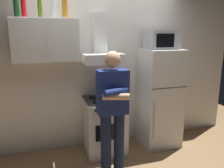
% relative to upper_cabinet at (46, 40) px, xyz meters
% --- Properties ---
extents(ground_plane, '(7.00, 7.00, 0.00)m').
position_rel_upper_cabinet_xyz_m(ground_plane, '(0.85, -0.37, -1.75)').
color(ground_plane, olive).
extents(back_wall_tiled, '(4.80, 0.10, 2.70)m').
position_rel_upper_cabinet_xyz_m(back_wall_tiled, '(0.85, 0.23, -0.40)').
color(back_wall_tiled, silver).
rests_on(back_wall_tiled, ground_plane).
extents(upper_cabinet, '(0.90, 0.37, 0.60)m').
position_rel_upper_cabinet_xyz_m(upper_cabinet, '(0.00, 0.00, 0.00)').
color(upper_cabinet, white).
extents(stove_oven, '(0.60, 0.62, 0.87)m').
position_rel_upper_cabinet_xyz_m(stove_oven, '(0.80, -0.13, -1.32)').
color(stove_oven, white).
rests_on(stove_oven, ground_plane).
extents(range_hood, '(0.60, 0.44, 0.75)m').
position_rel_upper_cabinet_xyz_m(range_hood, '(0.80, 0.00, -0.15)').
color(range_hood, white).
extents(refrigerator, '(0.60, 0.62, 1.60)m').
position_rel_upper_cabinet_xyz_m(refrigerator, '(1.75, -0.12, -0.95)').
color(refrigerator, white).
rests_on(refrigerator, ground_plane).
extents(microwave, '(0.48, 0.37, 0.28)m').
position_rel_upper_cabinet_xyz_m(microwave, '(1.75, -0.11, -0.01)').
color(microwave, '#B7BABF').
rests_on(microwave, refrigerator).
extents(person_standing, '(0.38, 0.33, 1.64)m').
position_rel_upper_cabinet_xyz_m(person_standing, '(0.75, -0.73, -0.85)').
color(person_standing, '#192342').
rests_on(person_standing, ground_plane).
extents(cooking_pot, '(0.31, 0.21, 0.12)m').
position_rel_upper_cabinet_xyz_m(cooking_pot, '(0.93, -0.24, -0.81)').
color(cooking_pot, '#B7BABF').
rests_on(cooking_pot, stove_oven).
extents(bottle_liquor_amber, '(0.08, 0.08, 0.32)m').
position_rel_upper_cabinet_xyz_m(bottle_liquor_amber, '(0.28, 0.03, 0.45)').
color(bottle_liquor_amber, '#B7721E').
rests_on(bottle_liquor_amber, upper_cabinet).
extents(bottle_vodka_clear, '(0.07, 0.07, 0.30)m').
position_rel_upper_cabinet_xyz_m(bottle_vodka_clear, '(0.13, 0.03, 0.44)').
color(bottle_vodka_clear, silver).
rests_on(bottle_vodka_clear, upper_cabinet).
extents(bottle_soda_red, '(0.07, 0.07, 0.26)m').
position_rel_upper_cabinet_xyz_m(bottle_soda_red, '(-0.25, 0.01, 0.42)').
color(bottle_soda_red, red).
rests_on(bottle_soda_red, upper_cabinet).
extents(bottle_olive_oil, '(0.06, 0.06, 0.26)m').
position_rel_upper_cabinet_xyz_m(bottle_olive_oil, '(-0.05, 0.03, 0.42)').
color(bottle_olive_oil, '#4C6B19').
rests_on(bottle_olive_oil, upper_cabinet).
extents(bottle_wine_green, '(0.07, 0.07, 0.32)m').
position_rel_upper_cabinet_xyz_m(bottle_wine_green, '(-0.34, -0.01, 0.45)').
color(bottle_wine_green, '#19471E').
rests_on(bottle_wine_green, upper_cabinet).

